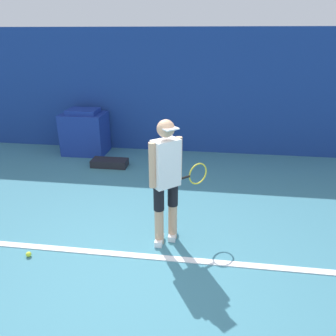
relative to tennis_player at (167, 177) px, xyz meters
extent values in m
plane|color=teal|center=(-0.27, -0.68, -0.94)|extent=(24.00, 24.00, 0.00)
cube|color=navy|center=(-0.27, 3.76, 0.44)|extent=(24.00, 0.10, 2.77)
cube|color=white|center=(-0.27, -0.41, -0.94)|extent=(21.60, 0.10, 0.01)
cylinder|color=tan|center=(-0.09, -0.08, -0.69)|extent=(0.12, 0.12, 0.51)
cylinder|color=black|center=(-0.09, -0.08, -0.27)|extent=(0.14, 0.14, 0.32)
cube|color=white|center=(-0.09, -0.08, -0.90)|extent=(0.10, 0.24, 0.08)
cylinder|color=tan|center=(0.07, 0.07, -0.69)|extent=(0.12, 0.12, 0.51)
cylinder|color=black|center=(0.07, 0.07, -0.27)|extent=(0.14, 0.14, 0.32)
cube|color=white|center=(0.07, 0.07, -0.90)|extent=(0.10, 0.24, 0.08)
cube|color=white|center=(-0.01, -0.01, 0.19)|extent=(0.39, 0.38, 0.61)
sphere|color=tan|center=(-0.01, -0.01, 0.64)|extent=(0.22, 0.22, 0.22)
cube|color=white|center=(0.06, -0.08, 0.66)|extent=(0.21, 0.21, 0.02)
cylinder|color=tan|center=(-0.15, -0.14, 0.21)|extent=(0.09, 0.09, 0.58)
cylinder|color=tan|center=(0.14, 0.13, 0.21)|extent=(0.09, 0.09, 0.58)
cylinder|color=black|center=(0.21, 0.19, -0.08)|extent=(0.16, 0.15, 0.03)
torus|color=yellow|center=(0.38, 0.35, -0.08)|extent=(0.24, 0.22, 0.31)
sphere|color=#D1E533|center=(-1.69, -0.60, -0.91)|extent=(0.07, 0.07, 0.07)
cube|color=navy|center=(-2.39, 3.29, -0.47)|extent=(0.98, 0.74, 0.95)
cube|color=navy|center=(-2.39, 3.29, 0.05)|extent=(0.69, 0.52, 0.10)
cube|color=black|center=(-1.59, 2.51, -0.87)|extent=(0.76, 0.34, 0.15)
camera|label=1|loc=(0.53, -3.76, 1.69)|focal=35.00mm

